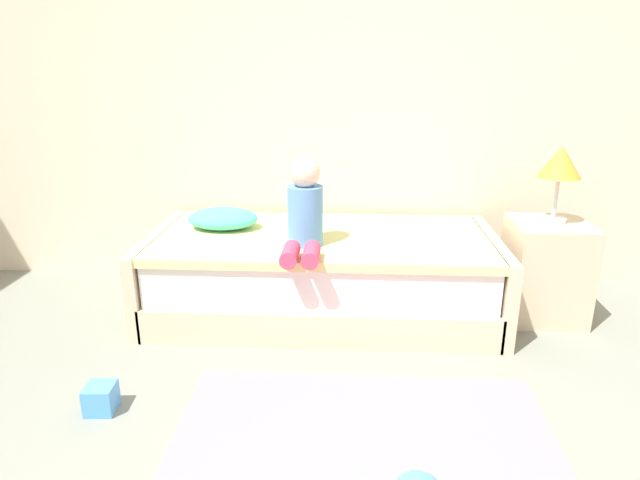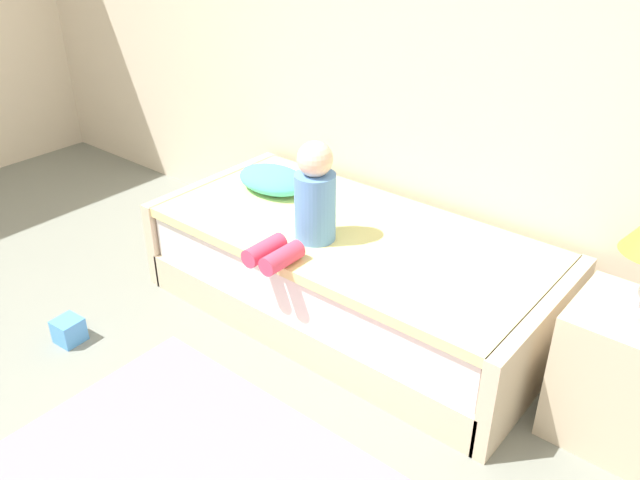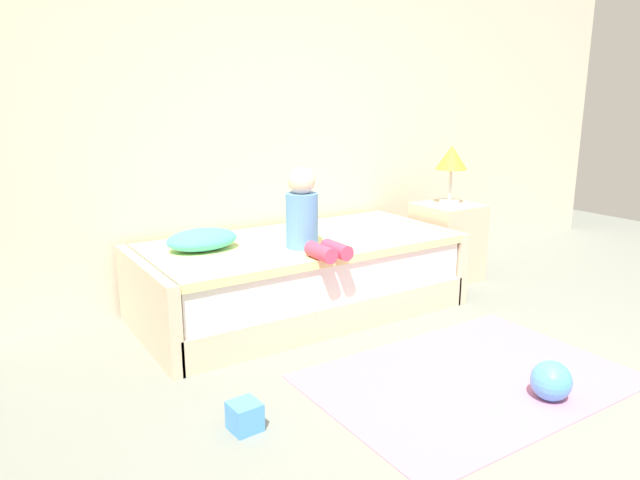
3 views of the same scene
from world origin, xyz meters
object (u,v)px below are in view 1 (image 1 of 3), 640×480
at_px(table_lamp, 560,166).
at_px(toy_block, 101,398).
at_px(nightstand, 546,270).
at_px(child_figure, 304,212).
at_px(pillow, 223,218).
at_px(bed, 322,274).

height_order(table_lamp, toy_block, table_lamp).
bearing_deg(table_lamp, toy_block, -154.29).
xyz_separation_m(nightstand, child_figure, (-1.44, -0.23, 0.40)).
height_order(table_lamp, pillow, table_lamp).
bearing_deg(bed, nightstand, 0.13).
bearing_deg(table_lamp, pillow, 177.20).
relative_size(bed, child_figure, 4.14).
bearing_deg(toy_block, bed, 49.56).
bearing_deg(nightstand, bed, -179.87).
relative_size(bed, toy_block, 16.55).
relative_size(bed, nightstand, 3.52).
xyz_separation_m(nightstand, pillow, (-1.98, 0.10, 0.26)).
height_order(bed, pillow, pillow).
bearing_deg(bed, pillow, 170.98).
relative_size(nightstand, pillow, 1.36).
bearing_deg(nightstand, pillow, 177.20).
xyz_separation_m(bed, nightstand, (1.35, 0.00, 0.05)).
distance_m(pillow, toy_block, 1.33).
height_order(nightstand, child_figure, child_figure).
bearing_deg(child_figure, toy_block, -134.28).
xyz_separation_m(table_lamp, child_figure, (-1.44, -0.23, -0.23)).
relative_size(child_figure, pillow, 1.16).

